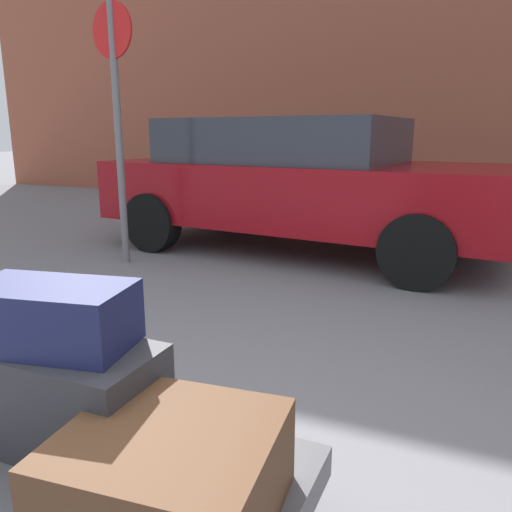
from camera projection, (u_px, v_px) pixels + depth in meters
luggage_cart at (89, 485)px, 1.48m from camera, size 1.25×0.73×0.34m
duffel_bag_charcoal_rear_left at (58, 394)px, 1.53m from camera, size 0.65×0.31×0.32m
suitcase_brown_rear_right at (171, 474)px, 1.23m from camera, size 0.55×0.53×0.24m
duffel_bag_navy_topmost_pile at (49, 316)px, 1.47m from camera, size 0.52×0.35×0.19m
parked_car at (299, 181)px, 5.50m from camera, size 4.45×2.24×1.42m
no_parking_sign at (117, 108)px, 4.77m from camera, size 0.50×0.10×2.43m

